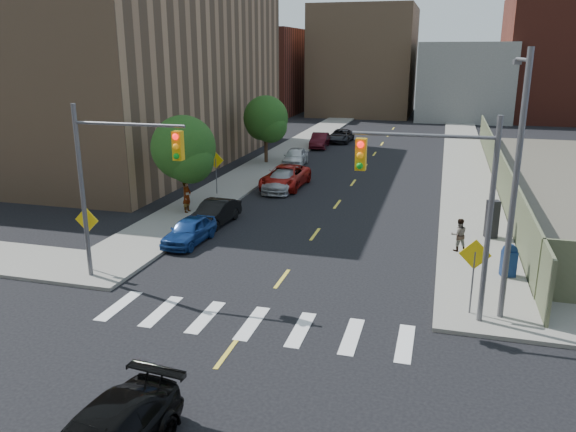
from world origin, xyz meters
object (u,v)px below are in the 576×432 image
Objects in this scene: parked_car_white at (295,157)px; mailbox at (509,261)px; parked_car_blue at (189,231)px; payphone at (492,219)px; parked_car_maroon at (320,141)px; pedestrian_west at (187,196)px; parked_car_grey at (341,136)px; parked_car_black at (215,213)px; parked_car_silver at (282,181)px; parked_car_red at (285,177)px; pedestrian_east at (459,235)px.

mailbox is (14.28, -20.47, 0.09)m from parked_car_white.
payphone reaches higher than parked_car_blue.
parked_car_maroon is at bearing 92.56° from parked_car_blue.
parked_car_maroon is 32.84m from mailbox.
pedestrian_west is (-2.25, -15.27, 0.34)m from parked_car_white.
pedestrian_west is (-3.55, -28.33, 0.42)m from parked_car_grey.
parked_car_black is at bearing -94.61° from parked_car_maroon.
parked_car_silver is (1.30, 8.27, 0.01)m from parked_car_black.
parked_car_white is at bearing 101.16° from parked_car_red.
payphone is 1.22× the size of pedestrian_east.
mailbox is at bearing -10.04° from parked_car_black.
parked_car_grey is at bearing 79.70° from parked_car_white.
pedestrian_east is at bearing 11.32° from parked_car_blue.
parked_car_maroon reaches higher than parked_car_black.
parked_car_black is 14.77m from mailbox.
pedestrian_west reaches higher than pedestrian_east.
parked_car_black is at bearing 166.60° from payphone.
parked_car_maroon reaches higher than parked_car_silver.
parked_car_grey is (1.30, 13.06, -0.08)m from parked_car_white.
mailbox reaches higher than parked_car_red.
pedestrian_west is at bearing -118.19° from parked_car_silver.
payphone is (12.64, -7.09, 0.43)m from parked_car_silver.
parked_car_blue is at bearing -94.61° from parked_car_maroon.
parked_car_silver is at bearing -26.83° from pedestrian_west.
parked_car_silver reaches higher than parked_car_grey.
parked_car_white is (-1.30, 7.57, -0.02)m from parked_car_red.
parked_car_red is at bearing 129.66° from payphone.
parked_car_black is 2.11× the size of payphone.
parked_car_black is 0.93× the size of parked_car_maroon.
parked_car_white reaches higher than parked_car_blue.
parked_car_silver is at bearing 86.06° from parked_car_blue.
pedestrian_west reaches higher than parked_car_red.
parked_car_black is 2.15× the size of pedestrian_west.
parked_car_grey is at bearing 90.29° from parked_car_blue.
parked_car_white reaches higher than parked_car_silver.
parked_car_red is at bearing -57.57° from pedestrian_east.
pedestrian_west is 14.87m from pedestrian_east.
parked_car_maroon is at bearing 85.39° from parked_car_white.
parked_car_red is 0.84m from parked_car_silver.
parked_car_maroon is 3.12× the size of mailbox.
mailbox is at bearing -43.78° from parked_car_silver.
mailbox is at bearing -43.43° from parked_car_red.
payphone reaches higher than parked_car_red.
parked_car_red reaches higher than parked_car_maroon.
parked_car_maroon reaches higher than parked_car_blue.
parked_car_maroon is at bearing 93.40° from parked_car_silver.
payphone is 1.02× the size of pedestrian_west.
payphone is (12.64, -28.55, 0.43)m from parked_car_grey.
parked_car_silver is 14.60m from pedestrian_east.
payphone is at bearing 79.95° from mailbox.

